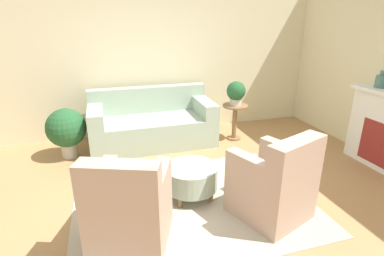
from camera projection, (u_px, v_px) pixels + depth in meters
name	position (u px, v px, depth m)	size (l,w,h in m)	color
ground_plane	(193.00, 204.00, 3.56)	(16.00, 16.00, 0.00)	#AD7F51
wall_back	(151.00, 58.00, 5.44)	(9.14, 0.12, 2.80)	beige
rug	(193.00, 203.00, 3.56)	(2.74, 2.08, 0.01)	#B2A893
couch	(152.00, 124.00, 5.20)	(2.08, 0.99, 0.93)	#9EB29E
armchair_left	(129.00, 210.00, 2.80)	(0.91, 0.93, 0.97)	tan
armchair_right	(274.00, 185.00, 3.21)	(0.91, 0.93, 0.97)	tan
ottoman_table	(191.00, 177.00, 3.62)	(0.64, 0.64, 0.40)	#9EB29E
side_table	(235.00, 117.00, 5.34)	(0.45, 0.45, 0.64)	olive
vase_mantel_near	(381.00, 81.00, 4.28)	(0.16, 0.16, 0.24)	#477066
potted_plant_on_side_table	(236.00, 92.00, 5.18)	(0.33, 0.33, 0.42)	beige
potted_plant_floor	(66.00, 129.00, 4.61)	(0.60, 0.60, 0.79)	beige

